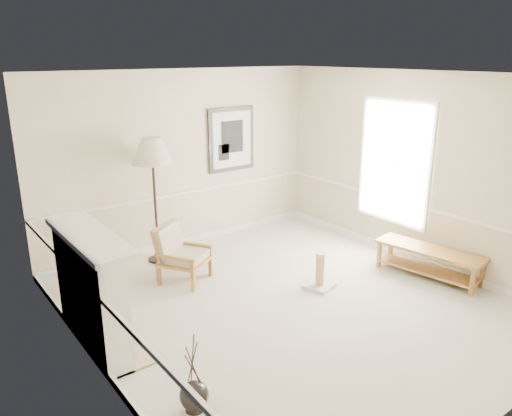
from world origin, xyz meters
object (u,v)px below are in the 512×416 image
(floor_lamp, at_px, (152,154))
(floor_vase, at_px, (194,396))
(scratching_post, at_px, (320,277))
(armchair, at_px, (179,251))
(bench, at_px, (429,258))

(floor_lamp, bearing_deg, floor_vase, -111.16)
(floor_vase, bearing_deg, scratching_post, 22.92)
(scratching_post, bearing_deg, armchair, 135.28)
(armchair, distance_m, scratching_post, 2.02)
(floor_vase, xyz_separation_m, bench, (4.17, 0.43, 0.15))
(floor_lamp, bearing_deg, armchair, -94.52)
(armchair, distance_m, bench, 3.61)
(bench, distance_m, scratching_post, 1.67)
(bench, height_order, scratching_post, scratching_post)
(scratching_post, bearing_deg, floor_lamp, 121.48)
(bench, xyz_separation_m, scratching_post, (-1.51, 0.69, -0.13))
(floor_vase, relative_size, armchair, 0.90)
(scratching_post, bearing_deg, bench, -24.41)
(floor_lamp, xyz_separation_m, bench, (2.87, -2.91, -1.41))
(floor_vase, height_order, floor_lamp, floor_lamp)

